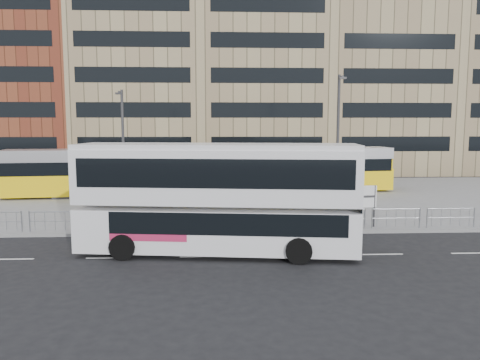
{
  "coord_description": "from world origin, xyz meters",
  "views": [
    {
      "loc": [
        -1.22,
        -23.74,
        5.69
      ],
      "look_at": [
        0.17,
        6.0,
        2.15
      ],
      "focal_mm": 35.0,
      "sensor_mm": 36.0,
      "label": 1
    }
  ],
  "objects_px": {
    "station_sign": "(359,199)",
    "ad_panel": "(333,212)",
    "double_decker_bus": "(217,195)",
    "tram": "(205,171)",
    "lamp_post_west": "(123,144)",
    "pedestrian": "(333,194)",
    "lamp_post_east": "(338,137)",
    "traffic_light_west": "(151,193)"
  },
  "relations": [
    {
      "from": "station_sign",
      "to": "traffic_light_west",
      "type": "distance_m",
      "value": 11.1
    },
    {
      "from": "pedestrian",
      "to": "traffic_light_west",
      "type": "distance_m",
      "value": 13.02
    },
    {
      "from": "ad_panel",
      "to": "traffic_light_west",
      "type": "distance_m",
      "value": 9.65
    },
    {
      "from": "tram",
      "to": "ad_panel",
      "type": "bearing_deg",
      "value": -67.61
    },
    {
      "from": "station_sign",
      "to": "ad_panel",
      "type": "height_order",
      "value": "station_sign"
    },
    {
      "from": "tram",
      "to": "pedestrian",
      "type": "relative_size",
      "value": 17.89
    },
    {
      "from": "double_decker_bus",
      "to": "traffic_light_west",
      "type": "xyz_separation_m",
      "value": [
        -3.47,
        3.91,
        -0.5
      ]
    },
    {
      "from": "station_sign",
      "to": "lamp_post_west",
      "type": "distance_m",
      "value": 15.71
    },
    {
      "from": "lamp_post_east",
      "to": "station_sign",
      "type": "bearing_deg",
      "value": -92.87
    },
    {
      "from": "tram",
      "to": "lamp_post_east",
      "type": "distance_m",
      "value": 11.72
    },
    {
      "from": "pedestrian",
      "to": "lamp_post_east",
      "type": "xyz_separation_m",
      "value": [
        0.15,
        -0.3,
        3.89
      ]
    },
    {
      "from": "tram",
      "to": "lamp_post_west",
      "type": "distance_m",
      "value": 8.41
    },
    {
      "from": "station_sign",
      "to": "ad_panel",
      "type": "bearing_deg",
      "value": -171.66
    },
    {
      "from": "traffic_light_west",
      "to": "lamp_post_west",
      "type": "height_order",
      "value": "lamp_post_west"
    },
    {
      "from": "station_sign",
      "to": "pedestrian",
      "type": "height_order",
      "value": "station_sign"
    },
    {
      "from": "traffic_light_west",
      "to": "lamp_post_east",
      "type": "height_order",
      "value": "lamp_post_east"
    },
    {
      "from": "traffic_light_west",
      "to": "lamp_post_east",
      "type": "bearing_deg",
      "value": 49.36
    },
    {
      "from": "double_decker_bus",
      "to": "station_sign",
      "type": "relative_size",
      "value": 5.46
    },
    {
      "from": "double_decker_bus",
      "to": "ad_panel",
      "type": "relative_size",
      "value": 7.63
    },
    {
      "from": "tram",
      "to": "lamp_post_west",
      "type": "relative_size",
      "value": 3.96
    },
    {
      "from": "lamp_post_west",
      "to": "lamp_post_east",
      "type": "relative_size",
      "value": 0.89
    },
    {
      "from": "traffic_light_west",
      "to": "lamp_post_west",
      "type": "distance_m",
      "value": 8.01
    },
    {
      "from": "traffic_light_west",
      "to": "lamp_post_east",
      "type": "xyz_separation_m",
      "value": [
        11.38,
        6.19,
        2.78
      ]
    },
    {
      "from": "tram",
      "to": "station_sign",
      "type": "relative_size",
      "value": 13.63
    },
    {
      "from": "lamp_post_west",
      "to": "lamp_post_east",
      "type": "xyz_separation_m",
      "value": [
        14.18,
        -0.95,
        0.48
      ]
    },
    {
      "from": "station_sign",
      "to": "ad_panel",
      "type": "xyz_separation_m",
      "value": [
        -1.5,
        -0.4,
        -0.62
      ]
    },
    {
      "from": "tram",
      "to": "lamp_post_east",
      "type": "bearing_deg",
      "value": -44.0
    },
    {
      "from": "station_sign",
      "to": "traffic_light_west",
      "type": "relative_size",
      "value": 0.73
    },
    {
      "from": "tram",
      "to": "station_sign",
      "type": "distance_m",
      "value": 15.54
    },
    {
      "from": "lamp_post_east",
      "to": "ad_panel",
      "type": "bearing_deg",
      "value": -105.87
    },
    {
      "from": "double_decker_bus",
      "to": "pedestrian",
      "type": "height_order",
      "value": "double_decker_bus"
    },
    {
      "from": "station_sign",
      "to": "pedestrian",
      "type": "xyz_separation_m",
      "value": [
        0.15,
        6.19,
        -0.71
      ]
    },
    {
      "from": "double_decker_bus",
      "to": "ad_panel",
      "type": "height_order",
      "value": "double_decker_bus"
    },
    {
      "from": "double_decker_bus",
      "to": "pedestrian",
      "type": "relative_size",
      "value": 7.17
    },
    {
      "from": "ad_panel",
      "to": "traffic_light_west",
      "type": "height_order",
      "value": "traffic_light_west"
    },
    {
      "from": "tram",
      "to": "lamp_post_east",
      "type": "relative_size",
      "value": 3.54
    },
    {
      "from": "pedestrian",
      "to": "lamp_post_east",
      "type": "height_order",
      "value": "lamp_post_east"
    },
    {
      "from": "double_decker_bus",
      "to": "traffic_light_west",
      "type": "relative_size",
      "value": 4.0
    },
    {
      "from": "double_decker_bus",
      "to": "station_sign",
      "type": "xyz_separation_m",
      "value": [
        7.62,
        4.21,
        -0.9
      ]
    },
    {
      "from": "tram",
      "to": "station_sign",
      "type": "height_order",
      "value": "tram"
    },
    {
      "from": "pedestrian",
      "to": "lamp_post_west",
      "type": "bearing_deg",
      "value": 65.81
    },
    {
      "from": "double_decker_bus",
      "to": "traffic_light_west",
      "type": "bearing_deg",
      "value": 138.72
    }
  ]
}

